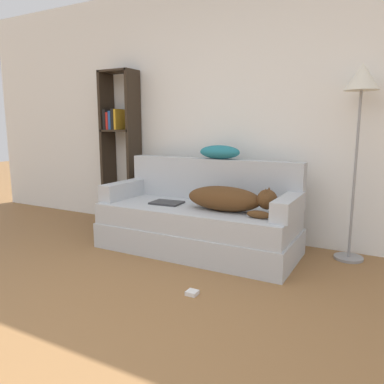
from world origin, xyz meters
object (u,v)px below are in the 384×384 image
object	(u,v)px
laptop	(167,203)
power_adapter	(192,293)
throw_pillow	(220,152)
dog	(229,199)
couch	(197,229)
bookshelf	(119,139)
floor_lamp	(361,96)

from	to	relation	value
laptop	power_adapter	xyz separation A→B (m)	(0.73, -0.82, -0.44)
throw_pillow	dog	bearing A→B (deg)	-55.46
couch	power_adapter	xyz separation A→B (m)	(0.42, -0.87, -0.20)
couch	throw_pillow	world-z (taller)	throw_pillow
couch	dog	distance (m)	0.49
bookshelf	laptop	bearing A→B (deg)	-28.22
couch	throw_pillow	xyz separation A→B (m)	(0.07, 0.35, 0.72)
throw_pillow	floor_lamp	bearing A→B (deg)	4.53
couch	dog	bearing A→B (deg)	-9.60
bookshelf	power_adapter	bearing A→B (deg)	-38.16
laptop	floor_lamp	distance (m)	1.97
bookshelf	floor_lamp	size ratio (longest dim) A/B	1.07
laptop	power_adapter	bearing A→B (deg)	-52.30
bookshelf	power_adapter	world-z (taller)	bookshelf
laptop	dog	bearing A→B (deg)	-5.04
dog	bookshelf	world-z (taller)	bookshelf
bookshelf	power_adapter	distance (m)	2.43
throw_pillow	power_adapter	xyz separation A→B (m)	(0.35, -1.22, -0.92)
laptop	throw_pillow	world-z (taller)	throw_pillow
bookshelf	power_adapter	size ratio (longest dim) A/B	23.23
bookshelf	throw_pillow	bearing A→B (deg)	-5.96
laptop	floor_lamp	world-z (taller)	floor_lamp
dog	laptop	distance (m)	0.67
throw_pillow	floor_lamp	distance (m)	1.35
couch	bookshelf	distance (m)	1.63
dog	power_adapter	xyz separation A→B (m)	(0.07, -0.81, -0.54)
floor_lamp	power_adapter	xyz separation A→B (m)	(-0.90, -1.32, -1.43)
floor_lamp	throw_pillow	bearing A→B (deg)	-175.47
couch	power_adapter	world-z (taller)	couch
power_adapter	floor_lamp	bearing A→B (deg)	55.63
couch	laptop	size ratio (longest dim) A/B	6.13
couch	dog	size ratio (longest dim) A/B	2.28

